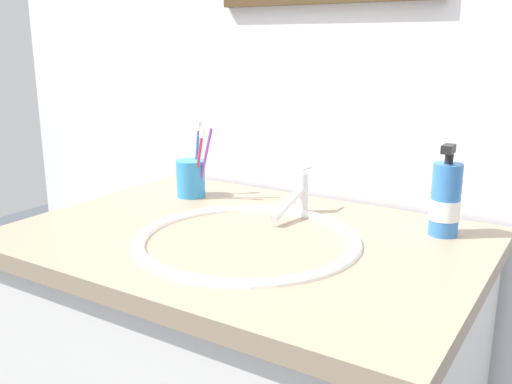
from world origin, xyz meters
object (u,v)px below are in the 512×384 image
object	(u,v)px
toothbrush_blue	(197,152)
soap_dispenser	(445,201)
toothbrush_purple	(206,153)
toothbrush_red	(199,157)
toothbrush_cup	(191,178)
faucet	(297,196)

from	to	relation	value
toothbrush_blue	soap_dispenser	bearing A→B (deg)	1.67
toothbrush_purple	soap_dispenser	world-z (taller)	toothbrush_purple
toothbrush_red	soap_dispenser	distance (m)	0.56
toothbrush_cup	toothbrush_red	bearing A→B (deg)	-16.88
faucet	toothbrush_cup	bearing A→B (deg)	179.56
toothbrush_red	soap_dispenser	bearing A→B (deg)	4.94
toothbrush_blue	soap_dispenser	distance (m)	0.59
faucet	toothbrush_cup	size ratio (longest dim) A/B	1.90
toothbrush_red	faucet	bearing A→B (deg)	1.94
toothbrush_cup	toothbrush_purple	distance (m)	0.08
faucet	toothbrush_purple	size ratio (longest dim) A/B	0.89
toothbrush_blue	toothbrush_cup	bearing A→B (deg)	-105.97
toothbrush_cup	toothbrush_red	xyz separation A→B (m)	(0.04, -0.01, 0.06)
soap_dispenser	toothbrush_cup	bearing A→B (deg)	-176.41
toothbrush_red	toothbrush_purple	distance (m)	0.02
toothbrush_cup	soap_dispenser	world-z (taller)	soap_dispenser
toothbrush_blue	toothbrush_purple	bearing A→B (deg)	-21.85
toothbrush_cup	toothbrush_red	size ratio (longest dim) A/B	0.52
toothbrush_blue	toothbrush_purple	distance (m)	0.04
toothbrush_blue	soap_dispenser	xyz separation A→B (m)	(0.59, 0.02, -0.04)
faucet	toothbrush_purple	bearing A→B (deg)	178.61
toothbrush_blue	soap_dispenser	world-z (taller)	toothbrush_blue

